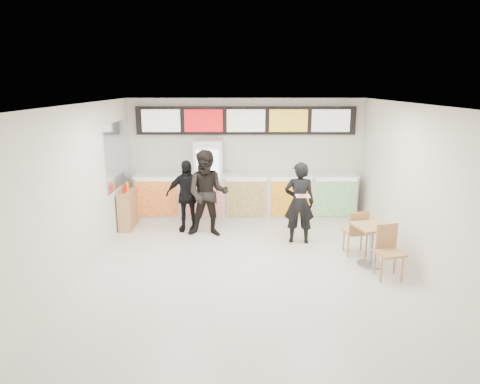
{
  "coord_description": "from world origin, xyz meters",
  "views": [
    {
      "loc": [
        -0.18,
        -7.41,
        3.33
      ],
      "look_at": [
        -0.15,
        1.2,
        1.16
      ],
      "focal_mm": 32.0,
      "sensor_mm": 36.0,
      "label": 1
    }
  ],
  "objects_px": {
    "customer_main": "(299,203)",
    "customer_left": "(208,194)",
    "cafe_table": "(372,238)",
    "condiment_ledge": "(127,209)",
    "customer_mid": "(187,196)",
    "service_counter": "(246,196)",
    "drinks_fridge": "(209,180)"
  },
  "relations": [
    {
      "from": "service_counter",
      "to": "drinks_fridge",
      "type": "distance_m",
      "value": 1.03
    },
    {
      "from": "drinks_fridge",
      "to": "customer_mid",
      "type": "distance_m",
      "value": 1.09
    },
    {
      "from": "cafe_table",
      "to": "customer_main",
      "type": "bearing_deg",
      "value": 119.71
    },
    {
      "from": "drinks_fridge",
      "to": "customer_left",
      "type": "bearing_deg",
      "value": -87.21
    },
    {
      "from": "drinks_fridge",
      "to": "customer_main",
      "type": "distance_m",
      "value": 2.7
    },
    {
      "from": "customer_mid",
      "to": "drinks_fridge",
      "type": "bearing_deg",
      "value": 72.63
    },
    {
      "from": "customer_main",
      "to": "customer_mid",
      "type": "bearing_deg",
      "value": -11.97
    },
    {
      "from": "customer_main",
      "to": "customer_mid",
      "type": "xyz_separation_m",
      "value": [
        -2.49,
        0.78,
        -0.05
      ]
    },
    {
      "from": "customer_main",
      "to": "cafe_table",
      "type": "height_order",
      "value": "customer_main"
    },
    {
      "from": "drinks_fridge",
      "to": "customer_main",
      "type": "height_order",
      "value": "drinks_fridge"
    },
    {
      "from": "customer_main",
      "to": "customer_mid",
      "type": "height_order",
      "value": "customer_main"
    },
    {
      "from": "customer_main",
      "to": "customer_left",
      "type": "height_order",
      "value": "customer_left"
    },
    {
      "from": "service_counter",
      "to": "condiment_ledge",
      "type": "height_order",
      "value": "service_counter"
    },
    {
      "from": "service_counter",
      "to": "condiment_ledge",
      "type": "xyz_separation_m",
      "value": [
        -2.82,
        -0.78,
        -0.11
      ]
    },
    {
      "from": "cafe_table",
      "to": "condiment_ledge",
      "type": "xyz_separation_m",
      "value": [
        -5.12,
        2.2,
        -0.09
      ]
    },
    {
      "from": "service_counter",
      "to": "customer_main",
      "type": "relative_size",
      "value": 3.15
    },
    {
      "from": "service_counter",
      "to": "customer_main",
      "type": "distance_m",
      "value": 2.09
    },
    {
      "from": "service_counter",
      "to": "customer_left",
      "type": "xyz_separation_m",
      "value": [
        -0.87,
        -1.31,
        0.4
      ]
    },
    {
      "from": "customer_left",
      "to": "cafe_table",
      "type": "relative_size",
      "value": 1.17
    },
    {
      "from": "drinks_fridge",
      "to": "cafe_table",
      "type": "distance_m",
      "value": 4.43
    },
    {
      "from": "service_counter",
      "to": "customer_main",
      "type": "xyz_separation_m",
      "value": [
        1.11,
        -1.75,
        0.31
      ]
    },
    {
      "from": "customer_mid",
      "to": "customer_main",
      "type": "bearing_deg",
      "value": -10.13
    },
    {
      "from": "customer_main",
      "to": "cafe_table",
      "type": "bearing_deg",
      "value": 139.68
    },
    {
      "from": "service_counter",
      "to": "customer_main",
      "type": "bearing_deg",
      "value": -57.61
    },
    {
      "from": "cafe_table",
      "to": "condiment_ledge",
      "type": "distance_m",
      "value": 5.58
    },
    {
      "from": "customer_mid",
      "to": "condiment_ledge",
      "type": "distance_m",
      "value": 1.49
    },
    {
      "from": "service_counter",
      "to": "customer_mid",
      "type": "height_order",
      "value": "customer_mid"
    },
    {
      "from": "customer_left",
      "to": "cafe_table",
      "type": "distance_m",
      "value": 3.61
    },
    {
      "from": "customer_left",
      "to": "customer_main",
      "type": "bearing_deg",
      "value": -7.95
    },
    {
      "from": "drinks_fridge",
      "to": "customer_main",
      "type": "bearing_deg",
      "value": -40.79
    },
    {
      "from": "drinks_fridge",
      "to": "customer_left",
      "type": "distance_m",
      "value": 1.33
    },
    {
      "from": "customer_mid",
      "to": "cafe_table",
      "type": "bearing_deg",
      "value": -21.31
    }
  ]
}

